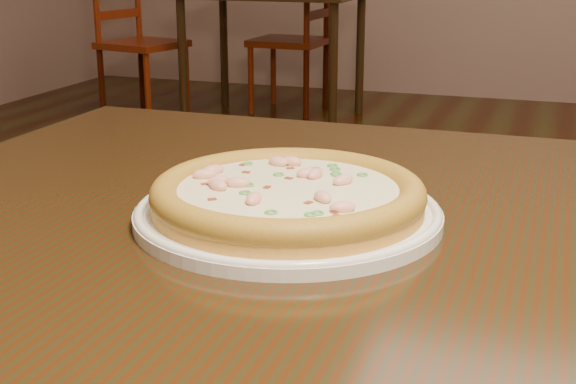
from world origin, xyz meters
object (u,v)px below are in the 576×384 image
(pizza, at_px, (288,195))
(bg_table_left, at_px, (274,7))
(plate, at_px, (288,213))
(hero_table, at_px, (413,309))
(chair_b, at_px, (297,41))
(chair_a, at_px, (135,42))

(pizza, xyz_separation_m, bg_table_left, (-1.38, 3.77, -0.12))
(plate, height_order, pizza, pizza)
(hero_table, height_order, plate, plate)
(hero_table, relative_size, plate, 3.97)
(hero_table, distance_m, pizza, 0.18)
(pizza, relative_size, chair_b, 0.28)
(pizza, bearing_deg, chair_a, 121.54)
(hero_table, xyz_separation_m, chair_a, (-2.33, 3.55, -0.21))
(pizza, bearing_deg, chair_b, 108.18)
(plate, bearing_deg, bg_table_left, 110.17)
(bg_table_left, height_order, chair_a, chair_a)
(pizza, distance_m, chair_b, 4.22)
(plate, distance_m, bg_table_left, 4.01)
(hero_table, xyz_separation_m, plate, (-0.12, -0.05, 0.11))
(bg_table_left, relative_size, chair_a, 1.05)
(pizza, bearing_deg, plate, -24.65)
(pizza, xyz_separation_m, chair_b, (-1.31, 4.00, -0.34))
(chair_b, bearing_deg, chair_a, -155.73)
(hero_table, bearing_deg, pizza, -157.47)
(pizza, relative_size, chair_a, 0.28)
(bg_table_left, distance_m, chair_a, 0.87)
(hero_table, height_order, bg_table_left, same)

